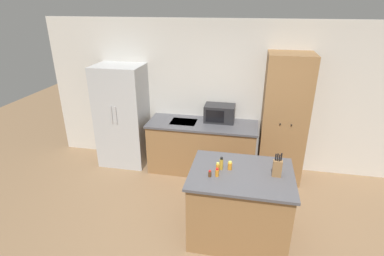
# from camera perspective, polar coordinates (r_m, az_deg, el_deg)

# --- Properties ---
(wall_back) EXTENTS (7.20, 0.06, 2.60)m
(wall_back) POSITION_cam_1_polar(r_m,az_deg,el_deg) (5.31, 9.99, 5.72)
(wall_back) COLOR beige
(wall_back) RESTS_ON ground_plane
(refrigerator) EXTENTS (0.85, 0.66, 1.85)m
(refrigerator) POSITION_cam_1_polar(r_m,az_deg,el_deg) (5.59, -13.11, 2.23)
(refrigerator) COLOR #B7BABC
(refrigerator) RESTS_ON ground_plane
(back_counter) EXTENTS (1.89, 0.71, 0.91)m
(back_counter) POSITION_cam_1_polar(r_m,az_deg,el_deg) (5.34, 1.92, -3.57)
(back_counter) COLOR olive
(back_counter) RESTS_ON ground_plane
(pantry_cabinet) EXTENTS (0.70, 0.64, 2.14)m
(pantry_cabinet) POSITION_cam_1_polar(r_m,az_deg,el_deg) (5.10, 17.09, 1.53)
(pantry_cabinet) COLOR olive
(pantry_cabinet) RESTS_ON ground_plane
(kitchen_island) EXTENTS (1.26, 0.97, 0.94)m
(kitchen_island) POSITION_cam_1_polar(r_m,az_deg,el_deg) (3.98, 8.98, -14.11)
(kitchen_island) COLOR olive
(kitchen_island) RESTS_ON ground_plane
(microwave) EXTENTS (0.52, 0.34, 0.29)m
(microwave) POSITION_cam_1_polar(r_m,az_deg,el_deg) (5.21, 5.27, 2.82)
(microwave) COLOR #232326
(microwave) RESTS_ON back_counter
(knife_block) EXTENTS (0.11, 0.06, 0.31)m
(knife_block) POSITION_cam_1_polar(r_m,az_deg,el_deg) (3.68, 15.92, -7.30)
(knife_block) COLOR olive
(knife_block) RESTS_ON kitchen_island
(spice_bottle_tall_dark) EXTENTS (0.04, 0.04, 0.11)m
(spice_bottle_tall_dark) POSITION_cam_1_polar(r_m,az_deg,el_deg) (3.59, 4.79, -8.45)
(spice_bottle_tall_dark) COLOR orange
(spice_bottle_tall_dark) RESTS_ON kitchen_island
(spice_bottle_short_red) EXTENTS (0.04, 0.04, 0.13)m
(spice_bottle_short_red) POSITION_cam_1_polar(r_m,az_deg,el_deg) (3.66, 4.91, -7.55)
(spice_bottle_short_red) COLOR orange
(spice_bottle_short_red) RESTS_ON kitchen_island
(spice_bottle_amber_oil) EXTENTS (0.05, 0.05, 0.11)m
(spice_bottle_amber_oil) POSITION_cam_1_polar(r_m,az_deg,el_deg) (3.73, 7.23, -7.15)
(spice_bottle_amber_oil) COLOR orange
(spice_bottle_amber_oil) RESTS_ON kitchen_island
(spice_bottle_green_herb) EXTENTS (0.04, 0.04, 0.08)m
(spice_bottle_green_herb) POSITION_cam_1_polar(r_m,az_deg,el_deg) (3.58, 3.41, -8.70)
(spice_bottle_green_herb) COLOR #563319
(spice_bottle_green_herb) RESTS_ON kitchen_island
(spice_bottle_pale_salt) EXTENTS (0.04, 0.04, 0.17)m
(spice_bottle_pale_salt) POSITION_cam_1_polar(r_m,az_deg,el_deg) (3.71, 5.61, -6.80)
(spice_bottle_pale_salt) COLOR gold
(spice_bottle_pale_salt) RESTS_ON kitchen_island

